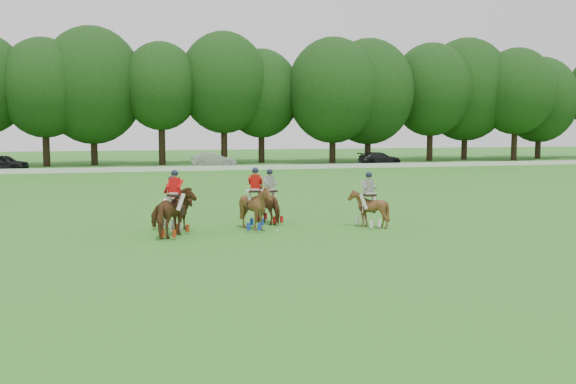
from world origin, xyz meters
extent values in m
plane|color=#2F7020|center=(0.00, 0.00, 0.00)|extent=(180.00, 180.00, 0.00)
cylinder|color=black|center=(-11.63, 48.49, 2.32)|extent=(0.70, 0.70, 4.64)
ellipsoid|color=black|center=(-11.63, 48.49, 7.95)|extent=(8.80, 8.80, 10.13)
cylinder|color=black|center=(-6.99, 49.52, 2.16)|extent=(0.70, 0.70, 4.31)
ellipsoid|color=black|center=(-6.99, 49.52, 8.31)|extent=(10.67, 10.67, 12.27)
cylinder|color=black|center=(-0.04, 48.00, 2.62)|extent=(0.70, 0.70, 5.24)
ellipsoid|color=black|center=(-0.04, 48.00, 8.26)|extent=(8.06, 8.06, 9.26)
cylinder|color=black|center=(6.63, 48.24, 2.59)|extent=(0.70, 0.70, 5.19)
ellipsoid|color=black|center=(6.63, 48.24, 8.75)|extent=(9.50, 9.50, 10.92)
cylinder|color=black|center=(11.06, 49.62, 2.24)|extent=(0.70, 0.70, 4.48)
ellipsoid|color=black|center=(11.06, 49.62, 7.71)|extent=(8.60, 8.60, 9.89)
cylinder|color=black|center=(18.54, 46.82, 2.11)|extent=(0.70, 0.70, 4.21)
ellipsoid|color=black|center=(18.54, 46.82, 8.00)|extent=(10.11, 10.11, 11.63)
cylinder|color=black|center=(23.25, 48.17, 2.03)|extent=(0.70, 0.70, 4.07)
ellipsoid|color=black|center=(23.25, 48.17, 7.99)|extent=(10.46, 10.46, 12.03)
cylinder|color=black|center=(31.16, 48.38, 2.40)|extent=(0.70, 0.70, 4.79)
ellipsoid|color=black|center=(31.16, 48.38, 8.35)|extent=(9.47, 9.47, 10.89)
cylinder|color=black|center=(36.59, 49.92, 2.22)|extent=(0.70, 0.70, 4.44)
ellipsoid|color=black|center=(36.59, 49.92, 8.51)|extent=(10.84, 10.84, 12.47)
cylinder|color=black|center=(41.42, 46.74, 2.43)|extent=(0.70, 0.70, 4.86)
ellipsoid|color=black|center=(41.42, 46.74, 8.21)|extent=(8.94, 8.94, 10.28)
cylinder|color=black|center=(46.86, 49.73, 1.95)|extent=(0.70, 0.70, 3.90)
ellipsoid|color=black|center=(46.86, 49.73, 7.38)|extent=(9.29, 9.29, 10.68)
cube|color=white|center=(0.00, 38.00, 0.22)|extent=(120.00, 0.10, 0.44)
imported|color=black|center=(-14.72, 42.50, 0.75)|extent=(4.70, 2.93, 1.49)
imported|color=#97979C|center=(4.65, 42.50, 0.72)|extent=(4.39, 1.58, 1.44)
imported|color=black|center=(22.39, 42.50, 0.67)|extent=(4.61, 1.90, 1.33)
imported|color=#533016|center=(-2.21, 2.74, 0.90)|extent=(1.81, 2.33, 1.79)
cube|color=black|center=(-2.21, 2.74, 1.56)|extent=(0.64, 0.70, 0.08)
cylinder|color=tan|center=(-2.48, 2.88, 1.48)|extent=(0.12, 0.20, 1.29)
imported|color=#533016|center=(-2.23, 4.10, 0.71)|extent=(1.63, 1.47, 1.42)
cube|color=black|center=(-2.23, 4.10, 1.23)|extent=(0.55, 0.64, 0.08)
cylinder|color=tan|center=(-1.94, 4.16, 1.15)|extent=(0.07, 0.21, 1.29)
imported|color=#533016|center=(0.98, 3.56, 0.89)|extent=(1.84, 1.96, 1.78)
cube|color=black|center=(0.98, 3.56, 1.54)|extent=(0.58, 0.66, 0.08)
cylinder|color=tan|center=(1.27, 3.47, 1.46)|extent=(0.09, 0.21, 1.29)
imported|color=#533016|center=(1.91, 5.12, 0.79)|extent=(1.52, 2.05, 1.57)
cube|color=black|center=(1.91, 5.12, 1.37)|extent=(0.63, 0.69, 0.08)
cylinder|color=tan|center=(1.64, 5.00, 1.29)|extent=(0.11, 0.21, 1.29)
imported|color=#533016|center=(5.54, 3.03, 0.76)|extent=(1.41, 1.54, 1.52)
cube|color=black|center=(5.54, 3.03, 1.32)|extent=(0.51, 0.62, 0.08)
cylinder|color=tan|center=(5.24, 2.99, 1.24)|extent=(0.06, 0.21, 1.29)
sphere|color=white|center=(1.71, 2.86, 0.04)|extent=(0.09, 0.09, 0.09)
camera|label=1|loc=(-4.01, -21.06, 4.09)|focal=40.00mm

